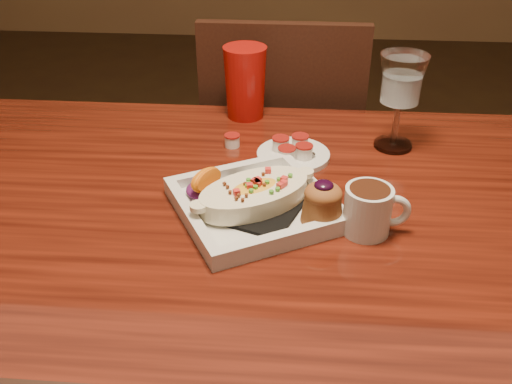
# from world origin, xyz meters

# --- Properties ---
(table) EXTENTS (1.50, 0.90, 0.75)m
(table) POSITION_xyz_m (0.00, 0.00, 0.65)
(table) COLOR maroon
(table) RESTS_ON floor
(chair_far) EXTENTS (0.42, 0.42, 0.93)m
(chair_far) POSITION_xyz_m (-0.00, 0.63, 0.51)
(chair_far) COLOR black
(chair_far) RESTS_ON floor
(plate) EXTENTS (0.33, 0.33, 0.08)m
(plate) POSITION_xyz_m (-0.01, 0.01, 0.78)
(plate) COLOR silver
(plate) RESTS_ON table
(coffee_mug) EXTENTS (0.11, 0.07, 0.08)m
(coffee_mug) POSITION_xyz_m (0.16, -0.03, 0.79)
(coffee_mug) COLOR silver
(coffee_mug) RESTS_ON table
(goblet) EXTENTS (0.09, 0.09, 0.19)m
(goblet) POSITION_xyz_m (0.23, 0.27, 0.88)
(goblet) COLOR silver
(goblet) RESTS_ON table
(saucer) EXTENTS (0.14, 0.14, 0.10)m
(saucer) POSITION_xyz_m (0.03, 0.21, 0.76)
(saucer) COLOR silver
(saucer) RESTS_ON table
(creamer_loose) EXTENTS (0.03, 0.03, 0.03)m
(creamer_loose) POSITION_xyz_m (-0.09, 0.25, 0.76)
(creamer_loose) COLOR white
(creamer_loose) RESTS_ON table
(red_tumbler) EXTENTS (0.09, 0.09, 0.16)m
(red_tumbler) POSITION_xyz_m (-0.08, 0.40, 0.83)
(red_tumbler) COLOR #A6100B
(red_tumbler) RESTS_ON table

